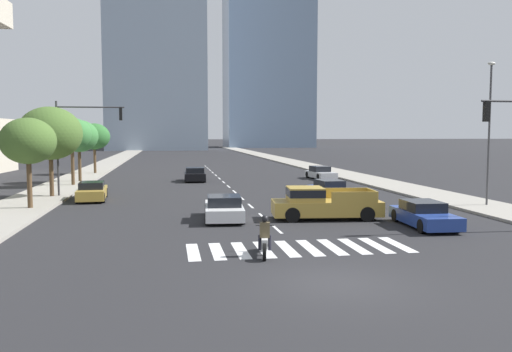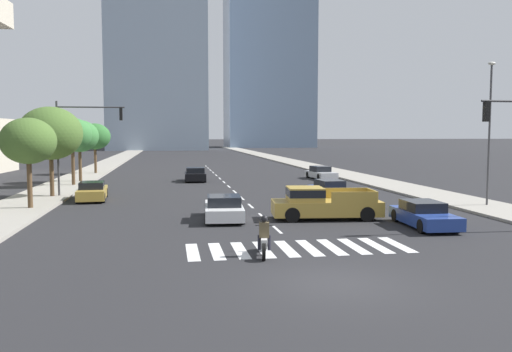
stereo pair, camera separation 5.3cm
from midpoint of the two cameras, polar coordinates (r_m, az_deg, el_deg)
The scene contains 20 objects.
ground_plane at distance 16.02m, azimuth 8.79°, elevation -11.42°, with size 800.00×800.00×0.00m, color #232326.
sidewalk_east at distance 48.49m, azimuth 13.02°, elevation -0.62°, with size 4.00×260.00×0.15m, color gray.
sidewalk_west at distance 45.67m, azimuth -20.49°, elevation -1.11°, with size 4.00×260.00×0.15m, color gray.
crosswalk_near at distance 20.46m, azimuth 4.58°, elevation -7.83°, with size 8.55×2.93×0.01m.
lane_divider_center at distance 47.83m, azimuth -3.58°, elevation -0.67°, with size 0.14×50.00×0.01m.
motorcycle_lead at distance 19.10m, azimuth 0.88°, elevation -6.93°, with size 0.75×2.13×1.49m.
pickup_truck at distance 27.24m, azimuth 7.04°, elevation -3.00°, with size 5.73×2.60×1.67m.
sedan_white_0 at distance 26.99m, azimuth -3.57°, elevation -3.54°, with size 2.20×4.59×1.25m.
sedan_blue_1 at distance 26.14m, azimuth 17.76°, elevation -4.05°, with size 2.02×4.64×1.21m.
sedan_gold_2 at distance 36.42m, azimuth -17.44°, elevation -1.62°, with size 2.01×4.60×1.25m.
sedan_black_3 at distance 48.89m, azimuth -6.69°, elevation 0.13°, with size 2.02×4.27×1.29m.
sedan_silver_4 at distance 51.52m, azimuth 7.00°, elevation 0.32°, with size 2.19×4.48×1.24m.
sedan_blue_5 at distance 36.03m, azimuth 8.05°, elevation -1.52°, with size 2.11×4.90×1.26m.
traffic_signal_far at distance 38.17m, azimuth -18.51°, elevation 4.64°, with size 4.82×0.28×6.49m.
street_lamp_east at distance 34.18m, azimuth 24.02°, elevation 5.22°, with size 0.50×0.24×8.49m.
street_tree_nearest at distance 32.70m, azimuth -23.61°, elevation 3.49°, with size 3.13×3.13×5.18m.
street_tree_second at distance 38.29m, azimuth -21.54°, elevation 4.33°, with size 4.25×4.25×6.09m.
street_tree_third at distance 46.23m, azimuth -19.44°, elevation 4.30°, with size 3.19×3.19×5.58m.
street_tree_fourth at distance 49.66m, azimuth -18.74°, elevation 4.12°, with size 3.39×3.39×5.49m.
street_tree_fifth at distance 59.41m, azimuth -17.21°, elevation 4.12°, with size 3.33×3.33×5.37m.
Camera 1 is at (-4.89, -14.60, 4.41)m, focal length 36.75 mm.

